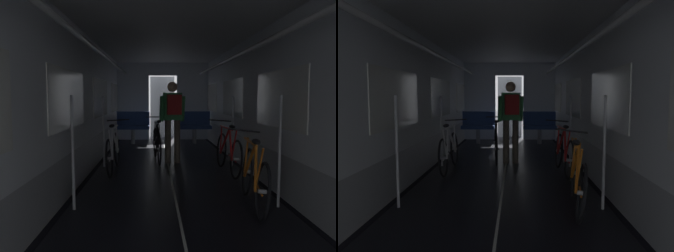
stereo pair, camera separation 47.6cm
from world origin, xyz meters
The scene contains 8 objects.
train_car_shell centered at (0.00, 3.60, 1.70)m, with size 3.14×12.34×2.57m.
bench_seat_far_left centered at (-0.90, 8.07, 0.57)m, with size 0.98×0.51×0.95m.
bench_seat_far_right centered at (0.90, 8.07, 0.57)m, with size 0.98×0.51×0.95m.
bicycle_red centered at (1.06, 4.08, 0.38)m, with size 0.44×1.69×0.95m.
bicycle_orange centered at (0.96, 2.13, 0.38)m, with size 0.44×1.69×0.95m.
bicycle_white centered at (-1.04, 4.26, 0.38)m, with size 0.44×1.69×0.94m.
person_cyclist_aisle centered at (0.10, 5.02, 1.02)m, with size 0.55×0.42×1.69m.
bicycle_black_in_aisle centered at (-0.22, 5.28, 0.38)m, with size 0.44×1.69×0.93m.
Camera 1 is at (-0.29, -2.11, 1.39)m, focal length 37.19 mm.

